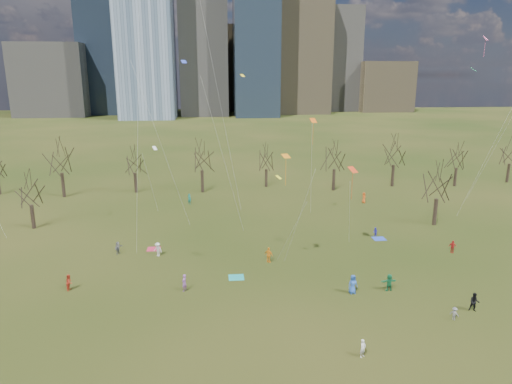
{
  "coord_description": "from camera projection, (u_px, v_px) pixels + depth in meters",
  "views": [
    {
      "loc": [
        -5.19,
        -40.77,
        20.64
      ],
      "look_at": [
        0.0,
        12.0,
        7.0
      ],
      "focal_mm": 32.0,
      "sensor_mm": 36.0,
      "label": 1
    }
  ],
  "objects": [
    {
      "name": "person_8",
      "position": [
        375.0,
        232.0,
        59.86
      ],
      "size": [
        0.6,
        0.7,
        1.24
      ],
      "primitive_type": "imported",
      "rotation": [
        0.0,
        0.0,
        4.95
      ],
      "color": "#2A25A3",
      "rests_on": "ground"
    },
    {
      "name": "blanket_navy",
      "position": [
        379.0,
        239.0,
        59.19
      ],
      "size": [
        1.6,
        1.5,
        0.03
      ],
      "primitive_type": "cube",
      "color": "blue",
      "rests_on": "ground"
    },
    {
      "name": "person_5",
      "position": [
        389.0,
        282.0,
        44.79
      ],
      "size": [
        1.65,
        0.65,
        1.74
      ],
      "primitive_type": "imported",
      "rotation": [
        0.0,
        0.0,
        3.23
      ],
      "color": "#197242",
      "rests_on": "ground"
    },
    {
      "name": "person_12",
      "position": [
        364.0,
        198.0,
        75.58
      ],
      "size": [
        0.7,
        0.95,
        1.8
      ],
      "primitive_type": "imported",
      "rotation": [
        0.0,
        0.0,
        1.42
      ],
      "color": "#D55217",
      "rests_on": "ground"
    },
    {
      "name": "person_0",
      "position": [
        353.0,
        284.0,
        44.19
      ],
      "size": [
        1.02,
        0.75,
        1.91
      ],
      "primitive_type": "imported",
      "rotation": [
        0.0,
        0.0,
        0.16
      ],
      "color": "blue",
      "rests_on": "ground"
    },
    {
      "name": "person_9",
      "position": [
        158.0,
        249.0,
        53.37
      ],
      "size": [
        1.24,
        1.07,
        1.66
      ],
      "primitive_type": "imported",
      "rotation": [
        0.0,
        0.0,
        5.76
      ],
      "color": "silver",
      "rests_on": "ground"
    },
    {
      "name": "person_10",
      "position": [
        452.0,
        247.0,
        54.37
      ],
      "size": [
        0.97,
        0.6,
        1.54
      ],
      "primitive_type": "imported",
      "rotation": [
        0.0,
        0.0,
        6.02
      ],
      "color": "red",
      "rests_on": "ground"
    },
    {
      "name": "person_14",
      "position": [
        474.0,
        302.0,
        40.84
      ],
      "size": [
        1.06,
        0.96,
        1.77
      ],
      "primitive_type": "imported",
      "rotation": [
        0.0,
        0.0,
        5.87
      ],
      "color": "black",
      "rests_on": "ground"
    },
    {
      "name": "blanket_crimson",
      "position": [
        154.0,
        249.0,
        55.69
      ],
      "size": [
        1.6,
        1.5,
        0.03
      ],
      "primitive_type": "cube",
      "color": "#B72445",
      "rests_on": "ground"
    },
    {
      "name": "person_7",
      "position": [
        184.0,
        283.0,
        44.7
      ],
      "size": [
        0.68,
        0.76,
        1.75
      ],
      "primitive_type": "imported",
      "rotation": [
        0.0,
        0.0,
        4.19
      ],
      "color": "#9255AA",
      "rests_on": "ground"
    },
    {
      "name": "person_13",
      "position": [
        189.0,
        199.0,
        74.9
      ],
      "size": [
        0.77,
        0.71,
        1.76
      ],
      "primitive_type": "imported",
      "rotation": [
        0.0,
        0.0,
        2.52
      ],
      "color": "#197363",
      "rests_on": "ground"
    },
    {
      "name": "ground",
      "position": [
        268.0,
        291.0,
        44.93
      ],
      "size": [
        500.0,
        500.0,
        0.0
      ],
      "primitive_type": "plane",
      "color": "black",
      "rests_on": "ground"
    },
    {
      "name": "bare_tree_row",
      "position": [
        241.0,
        161.0,
        79.27
      ],
      "size": [
        113.04,
        29.8,
        9.5
      ],
      "color": "black",
      "rests_on": "ground"
    },
    {
      "name": "downtown_skyline",
      "position": [
        214.0,
        39.0,
        238.0
      ],
      "size": [
        212.5,
        78.0,
        118.0
      ],
      "color": "slate",
      "rests_on": "ground"
    },
    {
      "name": "person_11",
      "position": [
        118.0,
        248.0,
        54.08
      ],
      "size": [
        1.0,
        1.43,
        1.48
      ],
      "primitive_type": "imported",
      "rotation": [
        0.0,
        0.0,
        1.12
      ],
      "color": "slate",
      "rests_on": "ground"
    },
    {
      "name": "person_4",
      "position": [
        269.0,
        255.0,
        51.51
      ],
      "size": [
        1.1,
        1.0,
        1.8
      ],
      "primitive_type": "imported",
      "rotation": [
        0.0,
        0.0,
        2.46
      ],
      "color": "orange",
      "rests_on": "ground"
    },
    {
      "name": "kites_airborne",
      "position": [
        284.0,
        136.0,
        55.1
      ],
      "size": [
        70.51,
        31.9,
        35.94
      ],
      "color": "orange",
      "rests_on": "ground"
    },
    {
      "name": "person_1",
      "position": [
        363.0,
        348.0,
        34.23
      ],
      "size": [
        0.64,
        0.59,
        1.46
      ],
      "primitive_type": "imported",
      "rotation": [
        0.0,
        0.0,
        0.6
      ],
      "color": "silver",
      "rests_on": "ground"
    },
    {
      "name": "person_3",
      "position": [
        454.0,
        314.0,
        39.47
      ],
      "size": [
        0.85,
        0.87,
        1.19
      ],
      "primitive_type": "imported",
      "rotation": [
        0.0,
        0.0,
        2.32
      ],
      "color": "slate",
      "rests_on": "ground"
    },
    {
      "name": "blanket_teal",
      "position": [
        236.0,
        277.0,
        47.87
      ],
      "size": [
        1.6,
        1.5,
        0.03
      ],
      "primitive_type": "cube",
      "color": "teal",
      "rests_on": "ground"
    },
    {
      "name": "person_2",
      "position": [
        69.0,
        282.0,
        44.92
      ],
      "size": [
        0.7,
        0.86,
        1.64
      ],
      "primitive_type": "imported",
      "rotation": [
        0.0,
        0.0,
        1.47
      ],
      "color": "#AF2A19",
      "rests_on": "ground"
    }
  ]
}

